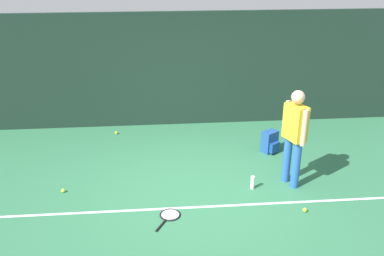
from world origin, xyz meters
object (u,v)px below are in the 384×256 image
(tennis_ball_by_fence, at_px, (116,133))
(water_bottle, at_px, (253,182))
(tennis_ball_mid_court, at_px, (63,191))
(tennis_ball_near_player, at_px, (305,210))
(tennis_player, at_px, (294,133))
(backpack, at_px, (270,142))
(tennis_racket, at_px, (169,216))

(tennis_ball_by_fence, height_order, water_bottle, water_bottle)
(water_bottle, bearing_deg, tennis_ball_mid_court, 177.23)
(tennis_ball_near_player, xyz_separation_m, tennis_ball_mid_court, (-3.85, 0.91, 0.00))
(tennis_player, bearing_deg, backpack, 160.15)
(tennis_player, distance_m, tennis_ball_by_fence, 4.05)
(tennis_player, relative_size, tennis_ball_by_fence, 25.76)
(tennis_racket, height_order, water_bottle, water_bottle)
(tennis_player, height_order, tennis_ball_by_fence, tennis_player)
(backpack, xyz_separation_m, tennis_ball_mid_court, (-3.83, -1.19, -0.18))
(tennis_player, relative_size, water_bottle, 7.34)
(tennis_racket, height_order, tennis_ball_mid_court, tennis_ball_mid_court)
(backpack, relative_size, tennis_ball_mid_court, 6.67)
(tennis_racket, xyz_separation_m, backpack, (2.09, 2.03, 0.20))
(tennis_racket, xyz_separation_m, tennis_ball_by_fence, (-1.03, 3.16, 0.02))
(tennis_player, distance_m, tennis_ball_mid_court, 3.98)
(backpack, distance_m, tennis_ball_mid_court, 4.01)
(backpack, xyz_separation_m, water_bottle, (-0.64, -1.34, -0.09))
(tennis_racket, xyz_separation_m, water_bottle, (1.44, 0.69, 0.10))
(tennis_ball_mid_court, bearing_deg, backpack, 17.20)
(water_bottle, bearing_deg, tennis_racket, -154.48)
(tennis_racket, distance_m, tennis_ball_mid_court, 1.94)
(backpack, relative_size, tennis_ball_by_fence, 6.67)
(tennis_ball_by_fence, bearing_deg, water_bottle, -44.98)
(tennis_player, height_order, tennis_ball_near_player, tennis_player)
(tennis_ball_mid_court, bearing_deg, tennis_ball_by_fence, 72.86)
(tennis_player, distance_m, water_bottle, 1.09)
(backpack, bearing_deg, tennis_ball_by_fence, 126.56)
(tennis_ball_mid_court, bearing_deg, tennis_ball_near_player, -13.25)
(tennis_racket, height_order, backpack, backpack)
(water_bottle, bearing_deg, tennis_ball_near_player, -48.56)
(tennis_player, bearing_deg, tennis_ball_near_player, -22.30)
(backpack, distance_m, water_bottle, 1.49)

